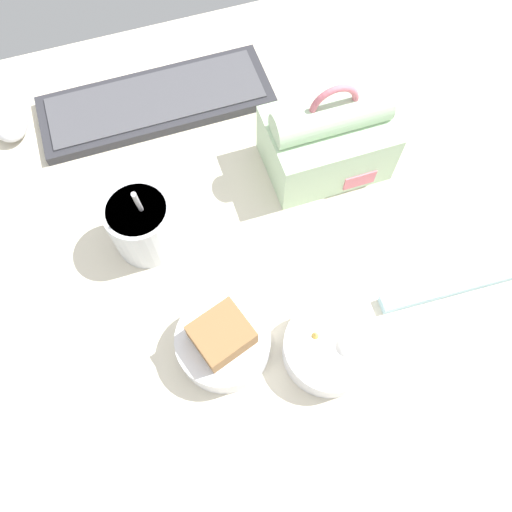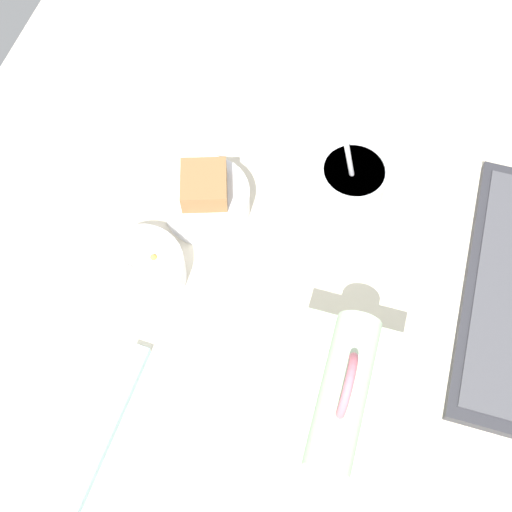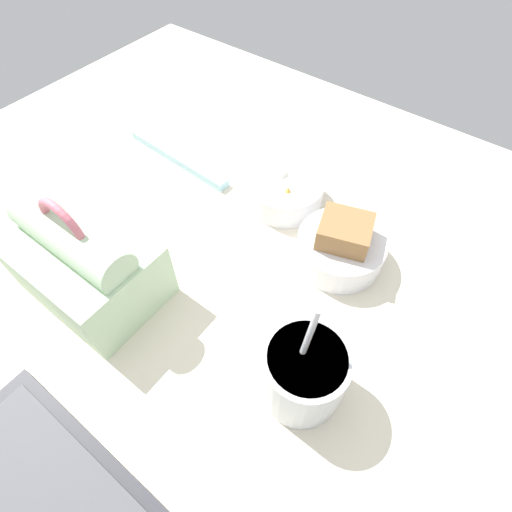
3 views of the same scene
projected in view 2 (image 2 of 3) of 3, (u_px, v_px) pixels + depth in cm
name	position (u px, v px, depth cm)	size (l,w,h in cm)	color
desk_surface	(268.00, 277.00, 93.89)	(140.00, 110.00, 2.00)	beige
lunch_bag	(338.00, 403.00, 78.36)	(19.26, 13.90, 17.72)	#B7D6AD
soup_cup	(350.00, 188.00, 93.59)	(9.85, 9.85, 16.17)	silver
bento_bowl_sandwich	(206.00, 198.00, 95.10)	(13.10, 13.10, 8.40)	silver
bento_bowl_snacks	(141.00, 270.00, 90.49)	(12.76, 12.76, 5.69)	silver
chopstick_case	(105.00, 432.00, 82.12)	(23.97, 3.72, 1.60)	#99C6D6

